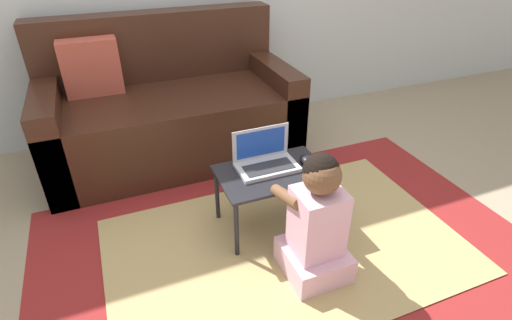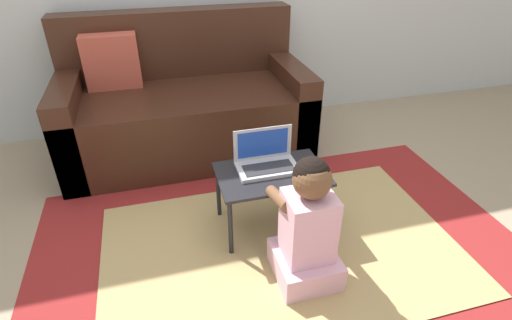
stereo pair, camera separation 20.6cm
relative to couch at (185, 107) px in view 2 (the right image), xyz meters
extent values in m
plane|color=gray|center=(0.19, -1.07, -0.32)|extent=(16.00, 16.00, 0.00)
cube|color=maroon|center=(0.33, -1.23, -0.32)|extent=(2.53, 1.62, 0.01)
cube|color=tan|center=(0.33, -1.23, -0.32)|extent=(1.82, 1.16, 0.00)
cube|color=#381E14|center=(0.01, -0.05, -0.09)|extent=(1.67, 0.86, 0.48)
cube|color=#381E14|center=(0.01, 0.28, 0.39)|extent=(1.67, 0.19, 0.46)
cube|color=#381E14|center=(-0.75, -0.05, -0.02)|extent=(0.16, 0.86, 0.61)
cube|color=#381E14|center=(0.76, -0.05, -0.02)|extent=(0.16, 0.86, 0.61)
cube|color=#B24C3D|center=(-0.45, 0.12, 0.33)|extent=(0.36, 0.14, 0.36)
cube|color=black|center=(0.33, -1.03, 0.02)|extent=(0.57, 0.37, 0.02)
cylinder|color=black|center=(0.07, -1.19, -0.16)|extent=(0.02, 0.02, 0.34)
cylinder|color=black|center=(0.59, -1.19, -0.16)|extent=(0.02, 0.02, 0.34)
cylinder|color=black|center=(0.07, -0.87, -0.16)|extent=(0.02, 0.02, 0.34)
cylinder|color=black|center=(0.59, -0.87, -0.16)|extent=(0.02, 0.02, 0.34)
cube|color=#B7BCC6|center=(0.32, -1.00, 0.04)|extent=(0.32, 0.19, 0.02)
cube|color=#28282D|center=(0.32, -1.02, 0.05)|extent=(0.26, 0.11, 0.00)
cube|color=#B7BCC6|center=(0.32, -0.91, 0.14)|extent=(0.32, 0.01, 0.18)
cube|color=#1E47B7|center=(0.32, -0.91, 0.14)|extent=(0.27, 0.00, 0.15)
ellipsoid|color=black|center=(0.53, -1.03, 0.05)|extent=(0.06, 0.11, 0.04)
cube|color=#E5B2CC|center=(0.38, -1.43, -0.25)|extent=(0.29, 0.30, 0.14)
cube|color=#E5B2CC|center=(0.38, -1.43, -0.01)|extent=(0.21, 0.20, 0.33)
sphere|color=brown|center=(0.38, -1.43, 0.24)|extent=(0.17, 0.17, 0.17)
sphere|color=black|center=(0.38, -1.42, 0.25)|extent=(0.16, 0.16, 0.16)
cylinder|color=brown|center=(0.28, -1.31, 0.07)|extent=(0.06, 0.26, 0.13)
cylinder|color=brown|center=(0.48, -1.31, 0.07)|extent=(0.06, 0.26, 0.13)
camera|label=1|loc=(-0.41, -2.62, 1.16)|focal=28.00mm
camera|label=2|loc=(-0.21, -2.69, 1.16)|focal=28.00mm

